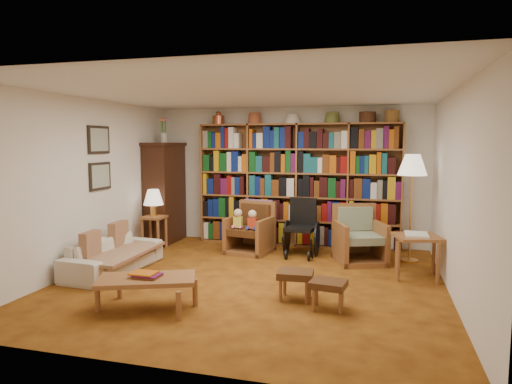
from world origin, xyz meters
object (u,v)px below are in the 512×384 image
(wheelchair, at_px, (302,229))
(coffee_table, at_px, (147,281))
(side_table_lamp, at_px, (154,225))
(armchair_leather, at_px, (251,231))
(floor_lamp, at_px, (412,169))
(side_table_papers, at_px, (417,242))
(sofa, at_px, (114,255))
(footstool_b, at_px, (328,286))
(armchair_sage, at_px, (360,240))
(footstool_a, at_px, (295,276))

(wheelchair, height_order, coffee_table, wheelchair)
(side_table_lamp, height_order, coffee_table, side_table_lamp)
(armchair_leather, relative_size, floor_lamp, 0.52)
(side_table_papers, bearing_deg, side_table_lamp, 172.17)
(sofa, xyz_separation_m, coffee_table, (1.21, -1.23, 0.08))
(armchair_leather, bearing_deg, footstool_b, -56.77)
(sofa, bearing_deg, footstool_b, -98.50)
(sofa, xyz_separation_m, floor_lamp, (4.16, 1.72, 1.21))
(armchair_sage, xyz_separation_m, coffee_table, (-2.20, -2.77, -0.02))
(armchair_sage, xyz_separation_m, footstool_b, (-0.25, -2.25, -0.07))
(footstool_b, bearing_deg, armchair_leather, 123.23)
(wheelchair, relative_size, footstool_a, 2.18)
(armchair_sage, height_order, footstool_b, armchair_sage)
(sofa, height_order, floor_lamp, floor_lamp)
(footstool_b, bearing_deg, wheelchair, 106.33)
(armchair_leather, height_order, side_table_papers, armchair_leather)
(wheelchair, bearing_deg, coffee_table, -113.05)
(side_table_lamp, bearing_deg, footstool_b, -33.19)
(armchair_leather, distance_m, wheelchair, 0.87)
(coffee_table, bearing_deg, side_table_papers, 34.58)
(armchair_sage, bearing_deg, sofa, -155.69)
(footstool_b, bearing_deg, side_table_papers, 56.03)
(armchair_sage, distance_m, floor_lamp, 1.35)
(sofa, relative_size, floor_lamp, 0.98)
(wheelchair, relative_size, coffee_table, 0.80)
(armchair_leather, bearing_deg, side_table_papers, -18.33)
(wheelchair, distance_m, coffee_table, 3.19)
(armchair_leather, xyz_separation_m, wheelchair, (0.87, 0.00, 0.07))
(floor_lamp, bearing_deg, coffee_table, -135.06)
(sofa, relative_size, armchair_leather, 1.89)
(floor_lamp, distance_m, footstool_a, 2.87)
(armchair_sage, bearing_deg, floor_lamp, 13.37)
(sofa, xyz_separation_m, armchair_leather, (1.58, 1.70, 0.12))
(sofa, height_order, side_table_lamp, side_table_lamp)
(sofa, distance_m, coffee_table, 1.72)
(coffee_table, bearing_deg, footstool_b, 14.95)
(sofa, height_order, side_table_papers, side_table_papers)
(armchair_leather, bearing_deg, side_table_lamp, -170.72)
(side_table_papers, xyz_separation_m, footstool_b, (-1.04, -1.54, -0.23))
(sofa, bearing_deg, side_table_lamp, 8.14)
(floor_lamp, distance_m, coffee_table, 4.32)
(armchair_leather, bearing_deg, armchair_sage, -4.99)
(wheelchair, bearing_deg, footstool_a, -82.30)
(footstool_b, bearing_deg, floor_lamp, 67.61)
(coffee_table, bearing_deg, armchair_leather, 82.66)
(footstool_a, height_order, footstool_b, footstool_a)
(wheelchair, bearing_deg, floor_lamp, 0.50)
(armchair_leather, bearing_deg, footstool_a, -61.93)
(armchair_leather, distance_m, footstool_b, 2.88)
(armchair_leather, height_order, wheelchair, wheelchair)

